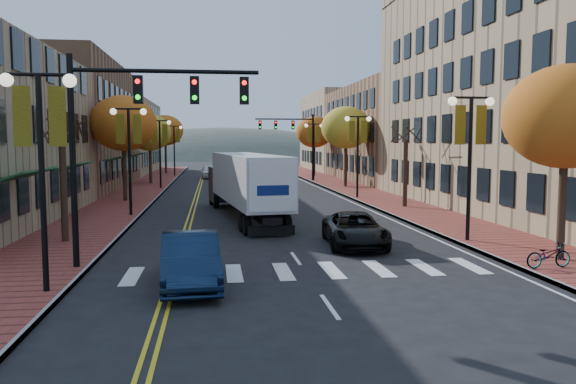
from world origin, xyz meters
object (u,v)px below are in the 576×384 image
object	(u,v)px
black_suv	(355,229)
bicycle	(548,255)
semi_truck	(244,181)
navy_sedan	(190,260)

from	to	relation	value
black_suv	bicycle	size ratio (longest dim) A/B	3.07
semi_truck	bicycle	xyz separation A→B (m)	(9.05, -14.22, -1.50)
semi_truck	black_suv	bearing A→B (deg)	-73.19
semi_truck	navy_sedan	world-z (taller)	semi_truck
semi_truck	navy_sedan	distance (m)	14.67
navy_sedan	bicycle	bearing A→B (deg)	-2.53
semi_truck	black_suv	distance (m)	9.87
navy_sedan	black_suv	size ratio (longest dim) A/B	0.96
navy_sedan	black_suv	world-z (taller)	navy_sedan
semi_truck	navy_sedan	bearing A→B (deg)	-106.54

